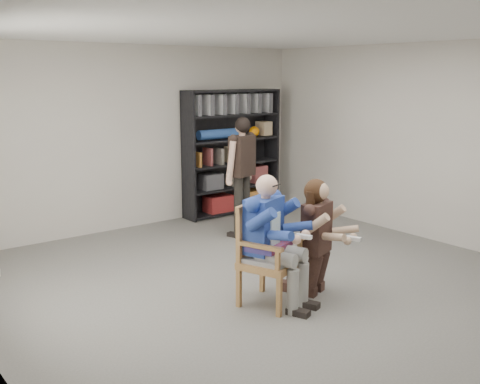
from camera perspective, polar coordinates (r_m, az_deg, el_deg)
room_shell at (r=5.94m, az=5.08°, el=2.61°), size 6.00×7.00×2.80m
floor at (r=6.32m, az=4.84°, el=-10.03°), size 6.00×7.00×0.01m
armchair at (r=5.81m, az=3.13°, el=-6.40°), size 0.78×0.77×1.06m
seated_man at (r=5.77m, az=3.15°, el=-4.90°), size 0.85×0.98×1.38m
kneeling_woman at (r=6.08m, az=8.04°, el=-4.68°), size 0.79×0.98×1.26m
bookshelf at (r=9.56m, az=-0.81°, el=4.05°), size 1.80×0.38×2.10m
standing_man at (r=8.13m, az=0.21°, el=1.42°), size 0.60×0.44×1.75m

